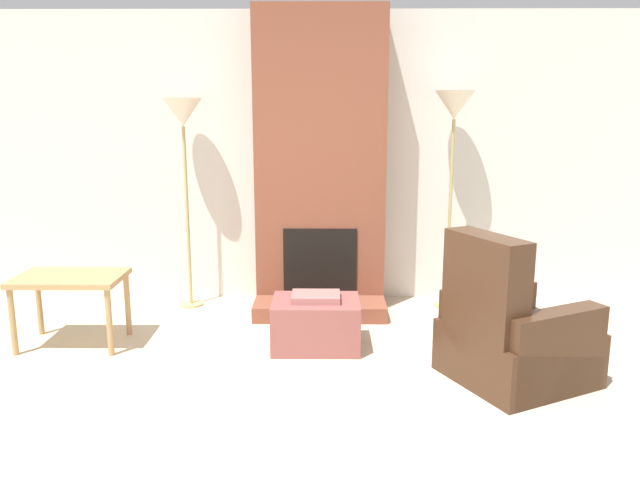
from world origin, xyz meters
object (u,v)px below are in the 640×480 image
armchair (509,339)px  floor_lamp_left (183,124)px  floor_lamp_right (454,117)px  ottoman (316,323)px  side_table (70,285)px

armchair → floor_lamp_left: 3.19m
floor_lamp_right → floor_lamp_left: bearing=180.0°
armchair → floor_lamp_left: size_ratio=0.58×
ottoman → floor_lamp_right: 2.14m
armchair → floor_lamp_right: (-0.10, 1.58, 1.39)m
armchair → floor_lamp_right: size_ratio=0.56×
armchair → side_table: bearing=52.3°
side_table → floor_lamp_right: size_ratio=0.41×
side_table → floor_lamp_right: 3.38m
ottoman → side_table: (-1.83, 0.04, 0.28)m
side_table → armchair: bearing=-11.1°
armchair → floor_lamp_left: (-2.42, 1.58, 1.34)m
armchair → floor_lamp_left: floor_lamp_left is taller
floor_lamp_left → armchair: bearing=-33.1°
side_table → floor_lamp_left: 1.66m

